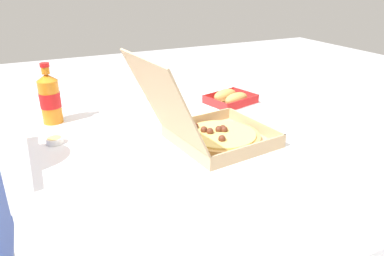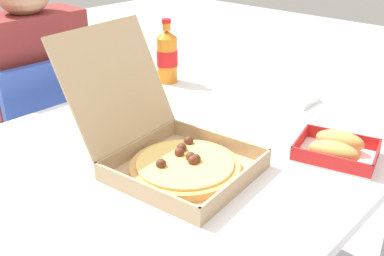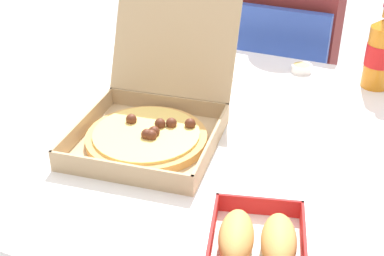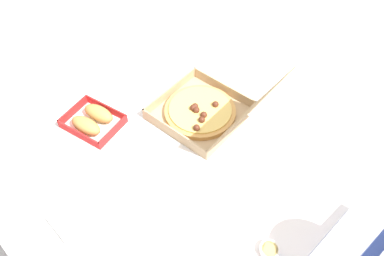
{
  "view_description": "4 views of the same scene",
  "coord_description": "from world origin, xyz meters",
  "px_view_note": "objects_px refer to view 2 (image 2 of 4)",
  "views": [
    {
      "loc": [
        -1.01,
        0.45,
        1.23
      ],
      "look_at": [
        -0.02,
        -0.03,
        0.76
      ],
      "focal_mm": 33.62,
      "sensor_mm": 36.0,
      "label": 1
    },
    {
      "loc": [
        -0.74,
        -0.72,
        1.27
      ],
      "look_at": [
        0.0,
        -0.04,
        0.79
      ],
      "focal_mm": 42.0,
      "sensor_mm": 36.0,
      "label": 2
    },
    {
      "loc": [
        0.36,
        -0.92,
        1.31
      ],
      "look_at": [
        0.0,
        -0.07,
        0.76
      ],
      "focal_mm": 48.15,
      "sensor_mm": 36.0,
      "label": 3
    },
    {
      "loc": [
        0.59,
        0.55,
        1.76
      ],
      "look_at": [
        -0.01,
        -0.07,
        0.74
      ],
      "focal_mm": 36.04,
      "sensor_mm": 36.0,
      "label": 4
    }
  ],
  "objects_px": {
    "pizza_box_open": "(172,152)",
    "napkin_pile": "(297,99)",
    "chair": "(47,143)",
    "cola_bottle": "(167,56)",
    "diner_person": "(31,89)",
    "paper_menu": "(74,126)",
    "bread_side_box": "(337,148)",
    "dipping_sauce_cup": "(122,92)"
  },
  "relations": [
    {
      "from": "paper_menu",
      "to": "napkin_pile",
      "type": "relative_size",
      "value": 1.91
    },
    {
      "from": "pizza_box_open",
      "to": "cola_bottle",
      "type": "relative_size",
      "value": 2.0
    },
    {
      "from": "bread_side_box",
      "to": "napkin_pile",
      "type": "relative_size",
      "value": 2.01
    },
    {
      "from": "diner_person",
      "to": "bread_side_box",
      "type": "xyz_separation_m",
      "value": [
        0.21,
        -1.1,
        0.06
      ]
    },
    {
      "from": "cola_bottle",
      "to": "napkin_pile",
      "type": "bearing_deg",
      "value": -71.91
    },
    {
      "from": "bread_side_box",
      "to": "napkin_pile",
      "type": "xyz_separation_m",
      "value": [
        0.26,
        0.26,
        -0.02
      ]
    },
    {
      "from": "diner_person",
      "to": "paper_menu",
      "type": "bearing_deg",
      "value": -105.02
    },
    {
      "from": "pizza_box_open",
      "to": "cola_bottle",
      "type": "bearing_deg",
      "value": 46.42
    },
    {
      "from": "pizza_box_open",
      "to": "dipping_sauce_cup",
      "type": "bearing_deg",
      "value": 63.8
    },
    {
      "from": "cola_bottle",
      "to": "paper_menu",
      "type": "distance_m",
      "value": 0.47
    },
    {
      "from": "paper_menu",
      "to": "napkin_pile",
      "type": "height_order",
      "value": "napkin_pile"
    },
    {
      "from": "pizza_box_open",
      "to": "chair",
      "type": "bearing_deg",
      "value": 82.95
    },
    {
      "from": "pizza_box_open",
      "to": "napkin_pile",
      "type": "bearing_deg",
      "value": -0.04
    },
    {
      "from": "napkin_pile",
      "to": "pizza_box_open",
      "type": "bearing_deg",
      "value": 179.96
    },
    {
      "from": "chair",
      "to": "paper_menu",
      "type": "height_order",
      "value": "chair"
    },
    {
      "from": "chair",
      "to": "bread_side_box",
      "type": "xyz_separation_m",
      "value": [
        0.21,
        -1.04,
        0.27
      ]
    },
    {
      "from": "napkin_pile",
      "to": "paper_menu",
      "type": "bearing_deg",
      "value": 148.17
    },
    {
      "from": "diner_person",
      "to": "bread_side_box",
      "type": "distance_m",
      "value": 1.12
    },
    {
      "from": "diner_person",
      "to": "cola_bottle",
      "type": "bearing_deg",
      "value": -50.54
    },
    {
      "from": "diner_person",
      "to": "cola_bottle",
      "type": "xyz_separation_m",
      "value": [
        0.32,
        -0.39,
        0.13
      ]
    },
    {
      "from": "paper_menu",
      "to": "napkin_pile",
      "type": "xyz_separation_m",
      "value": [
        0.59,
        -0.37,
        0.01
      ]
    },
    {
      "from": "paper_menu",
      "to": "napkin_pile",
      "type": "bearing_deg",
      "value": -24.0
    },
    {
      "from": "napkin_pile",
      "to": "dipping_sauce_cup",
      "type": "height_order",
      "value": "same"
    },
    {
      "from": "chair",
      "to": "diner_person",
      "type": "relative_size",
      "value": 0.72
    },
    {
      "from": "chair",
      "to": "dipping_sauce_cup",
      "type": "distance_m",
      "value": 0.43
    },
    {
      "from": "pizza_box_open",
      "to": "napkin_pile",
      "type": "height_order",
      "value": "pizza_box_open"
    },
    {
      "from": "bread_side_box",
      "to": "dipping_sauce_cup",
      "type": "distance_m",
      "value": 0.73
    },
    {
      "from": "diner_person",
      "to": "dipping_sauce_cup",
      "type": "relative_size",
      "value": 20.54
    },
    {
      "from": "bread_side_box",
      "to": "diner_person",
      "type": "bearing_deg",
      "value": 100.99
    },
    {
      "from": "chair",
      "to": "napkin_pile",
      "type": "relative_size",
      "value": 7.55
    },
    {
      "from": "cola_bottle",
      "to": "paper_menu",
      "type": "xyz_separation_m",
      "value": [
        -0.45,
        -0.07,
        -0.09
      ]
    },
    {
      "from": "diner_person",
      "to": "paper_menu",
      "type": "xyz_separation_m",
      "value": [
        -0.13,
        -0.47,
        0.04
      ]
    },
    {
      "from": "diner_person",
      "to": "paper_menu",
      "type": "distance_m",
      "value": 0.49
    },
    {
      "from": "chair",
      "to": "cola_bottle",
      "type": "bearing_deg",
      "value": -45.85
    },
    {
      "from": "napkin_pile",
      "to": "dipping_sauce_cup",
      "type": "relative_size",
      "value": 1.96
    },
    {
      "from": "chair",
      "to": "paper_menu",
      "type": "xyz_separation_m",
      "value": [
        -0.12,
        -0.41,
        0.25
      ]
    },
    {
      "from": "chair",
      "to": "bread_side_box",
      "type": "height_order",
      "value": "chair"
    },
    {
      "from": "pizza_box_open",
      "to": "paper_menu",
      "type": "xyz_separation_m",
      "value": [
        -0.03,
        0.37,
        -0.04
      ]
    },
    {
      "from": "chair",
      "to": "napkin_pile",
      "type": "xyz_separation_m",
      "value": [
        0.47,
        -0.78,
        0.26
      ]
    },
    {
      "from": "diner_person",
      "to": "bread_side_box",
      "type": "height_order",
      "value": "diner_person"
    },
    {
      "from": "pizza_box_open",
      "to": "paper_menu",
      "type": "height_order",
      "value": "pizza_box_open"
    },
    {
      "from": "diner_person",
      "to": "chair",
      "type": "bearing_deg",
      "value": -91.77
    }
  ]
}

